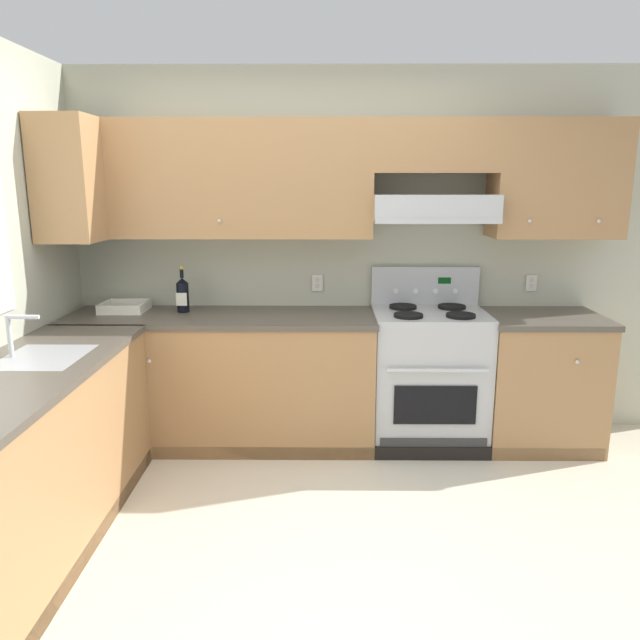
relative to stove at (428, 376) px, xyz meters
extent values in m
plane|color=beige|center=(-0.91, -1.25, -0.48)|extent=(7.04, 7.04, 0.00)
cube|color=#B7BAA3|center=(-0.45, 0.37, 0.80)|extent=(4.68, 0.12, 2.55)
cube|color=#A87A4C|center=(-1.39, 0.13, 1.32)|extent=(1.99, 0.34, 0.76)
cube|color=#A87A4C|center=(0.82, 0.13, 1.32)|extent=(0.84, 0.34, 0.76)
cube|color=#A87A4C|center=(0.00, 0.13, 1.53)|extent=(0.80, 0.34, 0.34)
cube|color=#B7BABC|center=(0.00, 0.09, 1.14)|extent=(0.80, 0.46, 0.17)
cube|color=#B7BABC|center=(0.00, -0.13, 1.07)|extent=(0.80, 0.03, 0.04)
sphere|color=silver|center=(-1.39, -0.05, 1.06)|extent=(0.02, 0.02, 0.02)
sphere|color=silver|center=(0.60, -0.05, 1.06)|extent=(0.02, 0.02, 0.02)
sphere|color=silver|center=(1.04, -0.05, 1.06)|extent=(0.02, 0.02, 0.02)
cube|color=silver|center=(-0.77, 0.29, 0.60)|extent=(0.08, 0.01, 0.12)
cube|color=silver|center=(-0.77, 0.29, 0.62)|extent=(0.03, 0.00, 0.03)
cube|color=silver|center=(-0.77, 0.29, 0.58)|extent=(0.03, 0.00, 0.03)
cube|color=silver|center=(0.76, 0.29, 0.60)|extent=(0.08, 0.01, 0.12)
cube|color=silver|center=(0.76, 0.29, 0.62)|extent=(0.03, 0.00, 0.03)
cube|color=silver|center=(0.76, 0.29, 0.58)|extent=(0.03, 0.00, 0.03)
cube|color=#A87A4C|center=(-2.29, -0.05, 1.32)|extent=(0.34, 0.64, 0.76)
cube|color=#A87A4C|center=(-1.41, -0.01, -0.04)|extent=(2.05, 0.61, 0.87)
cube|color=#51493F|center=(-1.41, -0.01, 0.41)|extent=(2.08, 0.63, 0.04)
cube|color=#A87A4C|center=(0.76, -0.01, -0.04)|extent=(0.76, 0.61, 0.87)
cube|color=#51493F|center=(0.76, -0.01, 0.41)|extent=(0.78, 0.63, 0.04)
cube|color=black|center=(-0.65, -0.28, -0.43)|extent=(3.54, 0.06, 0.09)
sphere|color=silver|center=(-1.82, -0.33, 0.20)|extent=(0.03, 0.03, 0.03)
sphere|color=silver|center=(0.88, -0.33, 0.20)|extent=(0.03, 0.03, 0.03)
cube|color=#A87A4C|center=(-2.15, -1.26, -0.04)|extent=(0.61, 1.89, 0.87)
cube|color=#51493F|center=(-2.15, -1.26, 0.41)|extent=(0.63, 1.91, 0.04)
cube|color=black|center=(-1.88, -1.26, -0.43)|extent=(0.06, 1.85, 0.09)
cube|color=#999B9E|center=(-2.15, -1.02, 0.43)|extent=(0.40, 0.48, 0.01)
cube|color=#28282B|center=(-2.15, -1.02, 0.36)|extent=(0.34, 0.42, 0.14)
cylinder|color=silver|center=(-2.31, -1.02, 0.54)|extent=(0.03, 0.03, 0.22)
cylinder|color=silver|center=(-2.23, -1.02, 0.64)|extent=(0.16, 0.02, 0.02)
cube|color=#B7BABC|center=(0.00, 0.00, -0.02)|extent=(0.76, 0.58, 0.91)
cube|color=black|center=(0.00, -0.30, -0.10)|extent=(0.53, 0.01, 0.26)
cylinder|color=silver|center=(0.00, -0.32, 0.14)|extent=(0.65, 0.02, 0.02)
cube|color=#333333|center=(0.00, -0.30, -0.38)|extent=(0.70, 0.01, 0.11)
cube|color=#B7BABC|center=(0.00, 0.00, 0.44)|extent=(0.76, 0.58, 0.02)
cube|color=#B7BABC|center=(0.00, 0.27, 0.58)|extent=(0.76, 0.04, 0.29)
cube|color=#053F0C|center=(0.13, 0.25, 0.63)|extent=(0.09, 0.01, 0.04)
cylinder|color=black|center=(-0.17, -0.14, 0.46)|extent=(0.19, 0.19, 0.02)
cylinder|color=black|center=(-0.17, -0.14, 0.45)|extent=(0.07, 0.07, 0.01)
cylinder|color=black|center=(0.17, -0.14, 0.46)|extent=(0.19, 0.19, 0.02)
cylinder|color=black|center=(0.17, -0.14, 0.45)|extent=(0.07, 0.07, 0.01)
cylinder|color=black|center=(-0.17, 0.14, 0.46)|extent=(0.19, 0.19, 0.02)
cylinder|color=black|center=(-0.17, 0.14, 0.45)|extent=(0.07, 0.07, 0.01)
cylinder|color=black|center=(0.17, 0.14, 0.46)|extent=(0.19, 0.19, 0.02)
cylinder|color=black|center=(0.17, 0.14, 0.45)|extent=(0.07, 0.07, 0.01)
cylinder|color=white|center=(-0.21, 0.25, 0.55)|extent=(0.04, 0.02, 0.04)
cylinder|color=white|center=(-0.07, 0.25, 0.55)|extent=(0.04, 0.02, 0.04)
cylinder|color=white|center=(0.07, 0.25, 0.55)|extent=(0.04, 0.02, 0.04)
cylinder|color=white|center=(0.21, 0.25, 0.55)|extent=(0.04, 0.02, 0.04)
cylinder|color=black|center=(-1.69, 0.09, 0.53)|extent=(0.08, 0.08, 0.20)
cone|color=black|center=(-1.69, 0.09, 0.65)|extent=(0.08, 0.08, 0.04)
cylinder|color=black|center=(-1.69, 0.09, 0.71)|extent=(0.03, 0.03, 0.08)
cylinder|color=gold|center=(-1.69, 0.09, 0.74)|extent=(0.03, 0.03, 0.02)
cube|color=silver|center=(-1.69, 0.04, 0.53)|extent=(0.07, 0.00, 0.09)
cube|color=white|center=(-2.10, 0.11, 0.44)|extent=(0.24, 0.22, 0.02)
cube|color=white|center=(-2.10, -0.02, 0.46)|extent=(0.30, 0.01, 0.07)
cube|color=white|center=(-2.10, 0.24, 0.46)|extent=(0.30, 0.01, 0.07)
cube|color=white|center=(-2.24, 0.11, 0.46)|extent=(0.01, 0.25, 0.07)
cube|color=white|center=(-1.96, 0.11, 0.46)|extent=(0.01, 0.25, 0.07)
camera|label=1|loc=(-0.71, -3.98, 1.30)|focal=33.98mm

